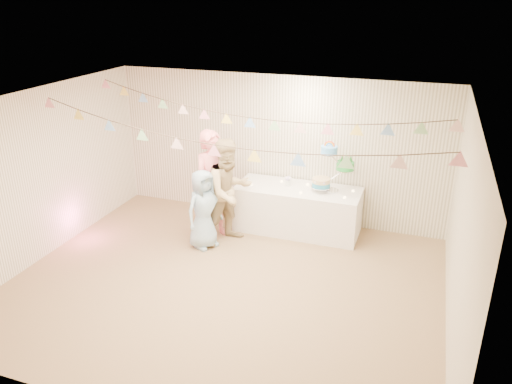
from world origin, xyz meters
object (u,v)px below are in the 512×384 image
(table, at_px, (298,209))
(person_child, at_px, (203,209))
(cake_stand, at_px, (332,171))
(person_adult_b, at_px, (229,192))
(person_adult_a, at_px, (213,185))

(table, relative_size, person_child, 1.60)
(cake_stand, distance_m, person_adult_b, 1.73)
(table, relative_size, person_adult_a, 1.14)
(person_adult_b, distance_m, person_child, 0.51)
(person_adult_a, xyz_separation_m, person_adult_b, (0.32, -0.08, -0.05))
(table, bearing_deg, person_adult_a, -152.78)
(cake_stand, height_order, person_adult_b, person_adult_b)
(table, height_order, person_adult_b, person_adult_b)
(table, height_order, cake_stand, cake_stand)
(table, bearing_deg, person_child, -140.21)
(cake_stand, height_order, person_child, cake_stand)
(person_adult_a, height_order, person_adult_b, person_adult_a)
(person_adult_a, bearing_deg, person_adult_b, -70.47)
(person_adult_a, bearing_deg, table, -28.63)
(person_adult_b, bearing_deg, person_adult_a, 107.96)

